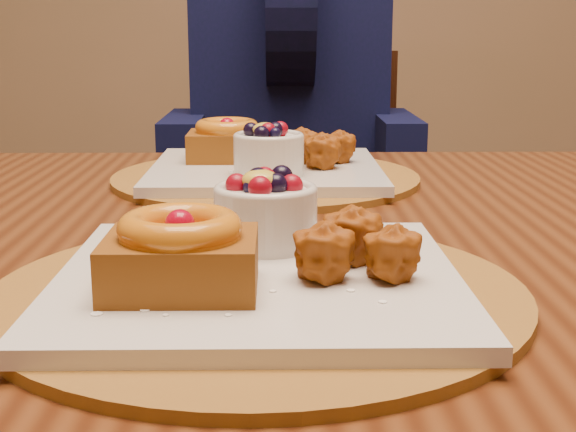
% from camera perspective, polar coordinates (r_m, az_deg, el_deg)
% --- Properties ---
extents(dining_table, '(1.60, 0.90, 0.76)m').
position_cam_1_polar(dining_table, '(0.81, -1.74, -5.87)').
color(dining_table, '#38180A').
rests_on(dining_table, ground).
extents(place_setting_near, '(0.38, 0.38, 0.08)m').
position_cam_1_polar(place_setting_near, '(0.57, -2.32, -3.68)').
color(place_setting_near, '#5E3812').
rests_on(place_setting_near, dining_table).
extents(place_setting_far, '(0.38, 0.38, 0.08)m').
position_cam_1_polar(place_setting_far, '(0.99, -1.72, 3.69)').
color(place_setting_far, '#5E3812').
rests_on(place_setting_far, dining_table).
extents(chair_far, '(0.44, 0.44, 0.89)m').
position_cam_1_polar(chair_far, '(1.84, 1.19, -0.82)').
color(chair_far, black).
rests_on(chair_far, ground).
extents(diner, '(0.49, 0.48, 0.80)m').
position_cam_1_polar(diner, '(1.69, 0.10, 10.35)').
color(diner, black).
rests_on(diner, ground).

